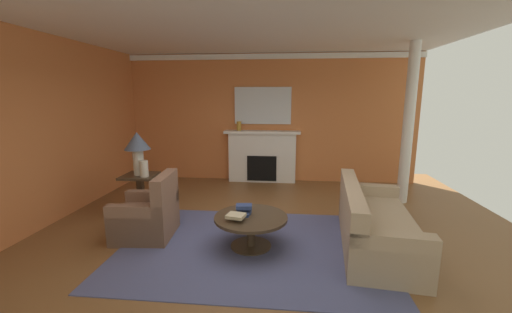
% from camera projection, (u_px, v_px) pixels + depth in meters
% --- Properties ---
extents(ground_plane, '(8.52, 8.52, 0.00)m').
position_uv_depth(ground_plane, '(248.00, 238.00, 4.63)').
color(ground_plane, brown).
extents(wall_fireplace, '(7.12, 0.12, 3.03)m').
position_uv_depth(wall_fireplace, '(265.00, 118.00, 7.60)').
color(wall_fireplace, '#CC723D').
rests_on(wall_fireplace, ground_plane).
extents(wall_window, '(0.12, 7.16, 3.03)m').
position_uv_depth(wall_window, '(42.00, 131.00, 4.96)').
color(wall_window, '#CC723D').
rests_on(wall_window, ground_plane).
extents(ceiling_panel, '(7.12, 7.16, 0.06)m').
position_uv_depth(ceiling_panel, '(250.00, 22.00, 4.34)').
color(ceiling_panel, white).
extents(crown_moulding, '(7.12, 0.08, 0.12)m').
position_uv_depth(crown_moulding, '(265.00, 56.00, 7.25)').
color(crown_moulding, white).
extents(area_rug, '(3.56, 2.54, 0.01)m').
position_uv_depth(area_rug, '(251.00, 246.00, 4.35)').
color(area_rug, '#4C517A').
rests_on(area_rug, ground_plane).
extents(fireplace, '(1.80, 0.35, 1.24)m').
position_uv_depth(fireplace, '(262.00, 158.00, 7.58)').
color(fireplace, white).
rests_on(fireplace, ground_plane).
extents(mantel_mirror, '(1.34, 0.04, 0.87)m').
position_uv_depth(mantel_mirror, '(263.00, 106.00, 7.46)').
color(mantel_mirror, silver).
extents(sofa, '(1.13, 2.19, 0.85)m').
position_uv_depth(sofa, '(373.00, 226.00, 4.32)').
color(sofa, tan).
rests_on(sofa, ground_plane).
extents(armchair_near_window, '(0.86, 0.86, 0.95)m').
position_uv_depth(armchair_near_window, '(148.00, 217.00, 4.63)').
color(armchair_near_window, brown).
rests_on(armchair_near_window, ground_plane).
extents(coffee_table, '(1.00, 1.00, 0.45)m').
position_uv_depth(coffee_table, '(251.00, 224.00, 4.29)').
color(coffee_table, '#3D2D1E').
rests_on(coffee_table, ground_plane).
extents(side_table, '(0.56, 0.56, 0.70)m').
position_uv_depth(side_table, '(141.00, 191.00, 5.55)').
color(side_table, '#3D2D1E').
rests_on(side_table, ground_plane).
extents(table_lamp, '(0.44, 0.44, 0.75)m').
position_uv_depth(table_lamp, '(137.00, 145.00, 5.39)').
color(table_lamp, beige).
rests_on(table_lamp, side_table).
extents(vase_on_side_table, '(0.14, 0.14, 0.28)m').
position_uv_depth(vase_on_side_table, '(144.00, 169.00, 5.33)').
color(vase_on_side_table, beige).
rests_on(vase_on_side_table, side_table).
extents(vase_mantel_left, '(0.11, 0.11, 0.22)m').
position_uv_depth(vase_mantel_left, '(239.00, 126.00, 7.44)').
color(vase_mantel_left, '#B7892D').
rests_on(vase_mantel_left, fireplace).
extents(book_red_cover, '(0.21, 0.21, 0.04)m').
position_uv_depth(book_red_cover, '(243.00, 213.00, 4.32)').
color(book_red_cover, navy).
rests_on(book_red_cover, coffee_table).
extents(book_art_folio, '(0.27, 0.24, 0.04)m').
position_uv_depth(book_art_folio, '(236.00, 216.00, 4.11)').
color(book_art_folio, tan).
rests_on(book_art_folio, coffee_table).
extents(book_small_novel, '(0.23, 0.17, 0.05)m').
position_uv_depth(book_small_novel, '(244.00, 207.00, 4.31)').
color(book_small_novel, navy).
rests_on(book_small_novel, coffee_table).
extents(column_white, '(0.20, 0.20, 3.03)m').
position_uv_depth(column_white, '(408.00, 125.00, 5.92)').
color(column_white, white).
rests_on(column_white, ground_plane).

